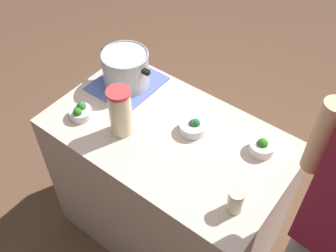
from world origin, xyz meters
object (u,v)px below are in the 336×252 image
at_px(cooking_pot, 126,68).
at_px(mason_jar, 235,201).
at_px(broccoli_bowl_front, 262,146).
at_px(broccoli_bowl_center, 193,127).
at_px(lemonade_pitcher, 120,112).
at_px(broccoli_bowl_back, 80,112).

relative_size(cooking_pot, mason_jar, 2.73).
xyz_separation_m(broccoli_bowl_front, broccoli_bowl_center, (-0.32, -0.09, -0.00)).
bearing_deg(lemonade_pitcher, broccoli_bowl_front, 26.40).
xyz_separation_m(lemonade_pitcher, broccoli_bowl_front, (0.60, 0.30, -0.09)).
bearing_deg(lemonade_pitcher, broccoli_bowl_center, 36.98).
relative_size(broccoli_bowl_center, broccoli_bowl_back, 1.15).
xyz_separation_m(broccoli_bowl_center, broccoli_bowl_back, (-0.50, -0.26, 0.00)).
bearing_deg(broccoli_bowl_front, broccoli_bowl_center, -164.35).
height_order(mason_jar, broccoli_bowl_back, mason_jar).
distance_m(lemonade_pitcher, mason_jar, 0.66).
bearing_deg(broccoli_bowl_center, broccoli_bowl_front, 15.65).
height_order(lemonade_pitcher, broccoli_bowl_back, lemonade_pitcher).
relative_size(mason_jar, broccoli_bowl_back, 1.04).
bearing_deg(broccoli_bowl_back, lemonade_pitcher, 13.55).
bearing_deg(mason_jar, cooking_pot, 159.95).
relative_size(cooking_pot, broccoli_bowl_center, 2.46).
height_order(broccoli_bowl_front, broccoli_bowl_center, broccoli_bowl_front).
bearing_deg(broccoli_bowl_back, broccoli_bowl_front, 23.05).
relative_size(mason_jar, broccoli_bowl_front, 0.98).
relative_size(lemonade_pitcher, broccoli_bowl_back, 2.26).
bearing_deg(broccoli_bowl_back, mason_jar, 0.59).
distance_m(cooking_pot, broccoli_bowl_back, 0.34).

